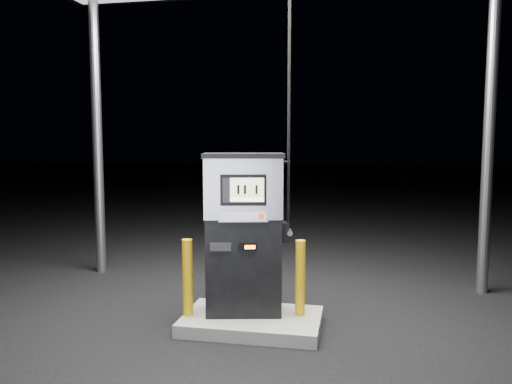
# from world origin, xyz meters

# --- Properties ---
(ground) EXTENTS (80.00, 80.00, 0.00)m
(ground) POSITION_xyz_m (0.00, 0.00, 0.00)
(ground) COLOR black
(ground) RESTS_ON ground
(pump_island) EXTENTS (1.60, 1.00, 0.15)m
(pump_island) POSITION_xyz_m (0.00, 0.00, 0.07)
(pump_island) COLOR slate
(pump_island) RESTS_ON ground
(fuel_dispenser) EXTENTS (1.09, 0.74, 3.94)m
(fuel_dispenser) POSITION_xyz_m (-0.12, 0.10, 1.12)
(fuel_dispenser) COLOR black
(fuel_dispenser) RESTS_ON pump_island
(bollard_left) EXTENTS (0.15, 0.15, 0.90)m
(bollard_left) POSITION_xyz_m (-0.74, -0.14, 0.60)
(bollard_left) COLOR #D5A00B
(bollard_left) RESTS_ON pump_island
(bollard_right) EXTENTS (0.15, 0.15, 0.89)m
(bollard_right) POSITION_xyz_m (0.55, 0.12, 0.60)
(bollard_right) COLOR #D5A00B
(bollard_right) RESTS_ON pump_island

